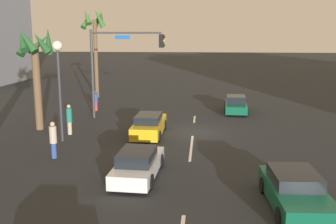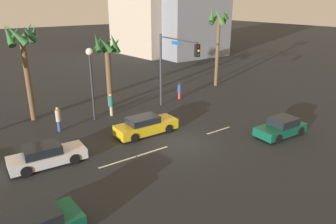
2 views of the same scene
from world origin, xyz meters
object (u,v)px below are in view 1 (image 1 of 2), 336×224
(palm_tree_0, at_px, (95,31))
(palm_tree_1, at_px, (35,56))
(pedestrian_0, at_px, (53,139))
(pedestrian_1, at_px, (69,119))
(car_4, at_px, (149,125))
(car_2, at_px, (236,105))
(car_3, at_px, (138,164))
(streetlamp, at_px, (59,71))
(pedestrian_2, at_px, (96,100))
(car_0, at_px, (295,191))
(traffic_signal, at_px, (116,59))

(palm_tree_0, xyz_separation_m, palm_tree_1, (-13.29, 0.24, -1.72))
(pedestrian_0, bearing_deg, pedestrian_1, 9.73)
(pedestrian_0, distance_m, palm_tree_0, 20.12)
(car_4, bearing_deg, car_2, -37.47)
(car_3, height_order, palm_tree_0, palm_tree_0)
(streetlamp, bearing_deg, car_2, -48.40)
(pedestrian_1, bearing_deg, pedestrian_2, 3.41)
(car_2, bearing_deg, pedestrian_2, 92.21)
(car_0, height_order, pedestrian_2, pedestrian_2)
(streetlamp, height_order, palm_tree_0, palm_tree_0)
(traffic_signal, relative_size, streetlamp, 1.12)
(traffic_signal, distance_m, palm_tree_1, 5.88)
(car_0, bearing_deg, traffic_signal, 34.17)
(car_2, bearing_deg, car_4, 142.53)
(car_2, distance_m, car_3, 16.09)
(pedestrian_1, bearing_deg, car_3, -141.51)
(palm_tree_1, bearing_deg, pedestrian_1, -114.09)
(pedestrian_2, bearing_deg, palm_tree_0, 14.67)
(traffic_signal, bearing_deg, car_0, -145.83)
(pedestrian_2, bearing_deg, pedestrian_1, -176.59)
(traffic_signal, bearing_deg, pedestrian_0, 173.24)
(car_2, bearing_deg, streetlamp, 131.60)
(car_4, bearing_deg, pedestrian_0, 139.93)
(car_4, height_order, pedestrian_2, pedestrian_2)
(car_0, xyz_separation_m, pedestrian_2, (17.20, 12.25, 0.24))
(car_2, relative_size, pedestrian_0, 2.11)
(pedestrian_1, bearing_deg, pedestrian_0, -170.27)
(pedestrian_0, height_order, palm_tree_1, palm_tree_1)
(pedestrian_1, bearing_deg, traffic_signal, -21.50)
(pedestrian_1, height_order, palm_tree_0, palm_tree_0)
(car_0, height_order, palm_tree_1, palm_tree_1)
(pedestrian_2, relative_size, palm_tree_1, 0.25)
(car_2, xyz_separation_m, car_3, (-15.12, 5.49, -0.01))
(car_2, xyz_separation_m, car_4, (-7.83, 6.00, 0.03))
(car_0, distance_m, car_2, 17.66)
(palm_tree_1, bearing_deg, streetlamp, -136.51)
(palm_tree_0, bearing_deg, car_0, -149.63)
(streetlamp, bearing_deg, pedestrian_0, -167.12)
(car_0, distance_m, car_3, 6.73)
(car_4, height_order, streetlamp, streetlamp)
(pedestrian_1, height_order, palm_tree_1, palm_tree_1)
(car_4, height_order, pedestrian_0, pedestrian_0)
(pedestrian_0, xyz_separation_m, palm_tree_1, (5.81, 3.26, 3.83))
(car_3, relative_size, streetlamp, 0.76)
(car_2, height_order, traffic_signal, traffic_signal)
(pedestrian_0, distance_m, pedestrian_1, 4.79)
(traffic_signal, xyz_separation_m, pedestrian_1, (-4.97, 1.96, -3.46))
(pedestrian_2, bearing_deg, car_0, -144.56)
(car_2, xyz_separation_m, streetlamp, (-9.72, 10.95, 3.54))
(car_3, height_order, car_4, car_4)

